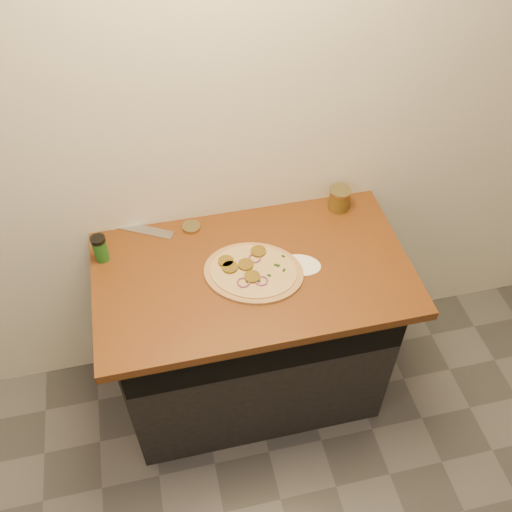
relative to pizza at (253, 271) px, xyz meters
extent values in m
cube|color=beige|center=(0.00, 0.35, 0.44)|extent=(4.00, 0.02, 2.70)
cube|color=black|center=(0.00, 0.05, -0.48)|extent=(1.10, 0.60, 0.86)
cube|color=#623212|center=(0.00, 0.02, -0.03)|extent=(1.20, 0.70, 0.04)
cylinder|color=tan|center=(0.00, 0.00, 0.00)|extent=(0.48, 0.48, 0.01)
cylinder|color=#F4ECA1|center=(0.00, 0.00, 0.01)|extent=(0.42, 0.42, 0.00)
cylinder|color=brown|center=(-0.01, -0.03, 0.01)|extent=(0.06, 0.06, 0.01)
cylinder|color=brown|center=(-0.09, 0.06, 0.01)|extent=(0.06, 0.06, 0.01)
cylinder|color=brown|center=(-0.08, 0.03, 0.01)|extent=(0.06, 0.06, 0.01)
cylinder|color=brown|center=(0.04, 0.09, 0.01)|extent=(0.06, 0.06, 0.01)
cylinder|color=brown|center=(-0.02, 0.03, 0.01)|extent=(0.06, 0.06, 0.01)
torus|color=#752B5E|center=(0.02, 0.06, 0.01)|extent=(0.05, 0.05, 0.01)
torus|color=#752B5E|center=(-0.08, 0.05, 0.01)|extent=(0.05, 0.05, 0.01)
torus|color=#752B5E|center=(-0.05, -0.05, 0.01)|extent=(0.05, 0.05, 0.01)
torus|color=#752B5E|center=(0.02, -0.06, 0.01)|extent=(0.05, 0.05, 0.01)
cube|color=black|center=(0.10, 0.00, 0.01)|extent=(0.02, 0.01, 0.00)
cube|color=black|center=(0.09, 0.01, 0.01)|extent=(0.02, 0.01, 0.00)
cube|color=black|center=(0.01, -0.06, 0.01)|extent=(0.02, 0.01, 0.00)
cube|color=black|center=(0.05, -0.04, 0.01)|extent=(0.02, 0.02, 0.00)
cube|color=black|center=(-0.03, -0.05, 0.01)|extent=(0.02, 0.02, 0.00)
cube|color=black|center=(0.13, 0.04, 0.01)|extent=(0.01, 0.02, 0.00)
cube|color=black|center=(0.00, 0.02, 0.01)|extent=(0.01, 0.01, 0.00)
cube|color=black|center=(0.11, -0.03, 0.01)|extent=(0.01, 0.02, 0.00)
cube|color=#B7BAC1|center=(-0.37, 0.32, -0.01)|extent=(0.23, 0.15, 0.01)
cube|color=black|center=(-0.52, 0.40, 0.00)|extent=(0.13, 0.08, 0.02)
cylinder|color=#998D59|center=(-0.19, 0.29, 0.00)|extent=(0.07, 0.07, 0.02)
cylinder|color=maroon|center=(0.43, 0.28, 0.03)|extent=(0.09, 0.09, 0.08)
cylinder|color=#998D59|center=(0.43, 0.28, 0.08)|extent=(0.09, 0.09, 0.01)
cylinder|color=#1D581B|center=(-0.55, 0.20, 0.04)|extent=(0.05, 0.05, 0.10)
cylinder|color=black|center=(-0.55, 0.20, 0.10)|extent=(0.06, 0.06, 0.02)
cylinder|color=white|center=(0.19, 0.00, -0.01)|extent=(0.20, 0.20, 0.00)
camera|label=1|loc=(-0.30, -1.38, 1.60)|focal=40.00mm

